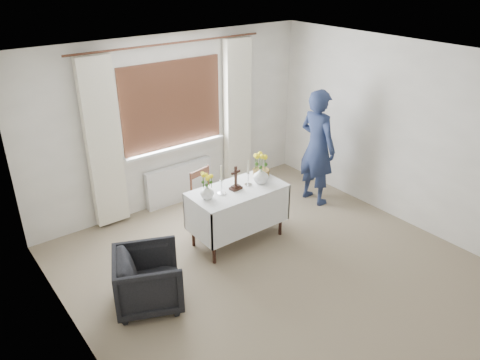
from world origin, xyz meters
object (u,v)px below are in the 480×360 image
altar_table (238,215)px  person (317,147)px  flower_vase_right (261,175)px  wooden_cross (236,178)px  wooden_chair (209,200)px  armchair (149,279)px  flower_vase_left (207,192)px

altar_table → person: size_ratio=0.71×
flower_vase_right → wooden_cross: bearing=173.0°
person → wooden_cross: (-1.65, -0.19, 0.05)m
wooden_chair → armchair: 1.70m
person → flower_vase_left: size_ratio=9.79×
wooden_cross → flower_vase_left: wooden_cross is taller
altar_table → armchair: (-1.51, -0.43, -0.06)m
wooden_chair → flower_vase_right: size_ratio=3.89×
armchair → wooden_cross: (1.49, 0.44, 0.60)m
wooden_chair → flower_vase_right: (0.45, -0.55, 0.45)m
flower_vase_right → flower_vase_left: bearing=175.6°
flower_vase_left → flower_vase_right: size_ratio=0.83×
armchair → flower_vase_left: 1.28m
armchair → flower_vase_left: bearing=-43.6°
armchair → wooden_cross: 1.67m
wooden_chair → flower_vase_left: 0.74m
flower_vase_left → altar_table: bearing=-3.1°
flower_vase_right → wooden_chair: bearing=129.2°
altar_table → armchair: bearing=-164.1°
altar_table → flower_vase_right: (0.35, -0.04, 0.49)m
wooden_chair → flower_vase_left: size_ratio=4.67×
altar_table → flower_vase_left: flower_vase_left is taller
wooden_cross → flower_vase_left: (-0.42, 0.02, -0.07)m
flower_vase_left → flower_vase_right: (0.79, -0.06, 0.02)m
altar_table → armchair: altar_table is taller
altar_table → armchair: 1.58m
person → flower_vase_left: person is taller
wooden_chair → wooden_cross: 0.72m
armchair → flower_vase_right: size_ratio=3.28×
altar_table → wooden_cross: (-0.02, 0.01, 0.54)m
wooden_cross → flower_vase_left: 0.43m
person → flower_vase_right: person is taller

